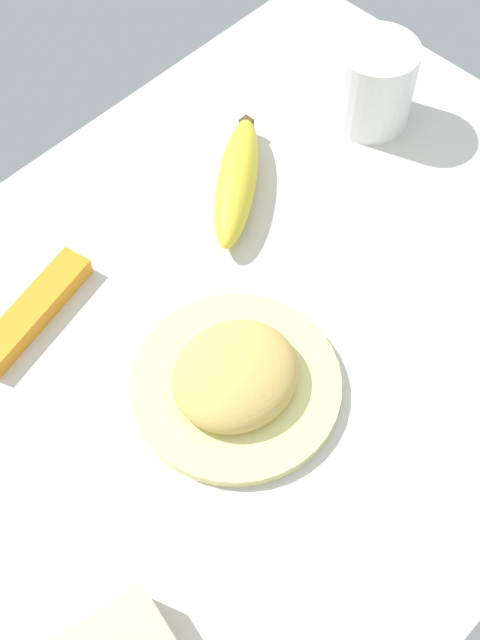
# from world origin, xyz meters

# --- Properties ---
(tabletop) EXTENTS (0.90, 0.64, 0.02)m
(tabletop) POSITION_xyz_m (0.00, 0.00, 0.01)
(tabletop) COLOR beige
(tabletop) RESTS_ON ground
(plate_of_food) EXTENTS (0.19, 0.19, 0.05)m
(plate_of_food) POSITION_xyz_m (-0.04, -0.04, 0.04)
(plate_of_food) COLOR #EAE58C
(plate_of_food) RESTS_ON tabletop
(coffee_mug_black) EXTENTS (0.09, 0.11, 0.10)m
(coffee_mug_black) POSITION_xyz_m (0.31, 0.10, 0.07)
(coffee_mug_black) COLOR white
(coffee_mug_black) RESTS_ON tabletop
(banana) EXTENTS (0.17, 0.14, 0.04)m
(banana) POSITION_xyz_m (0.13, 0.13, 0.04)
(banana) COLOR yellow
(banana) RESTS_ON tabletop
(snack_bar) EXTENTS (0.15, 0.06, 0.02)m
(snack_bar) POSITION_xyz_m (-0.12, 0.16, 0.03)
(snack_bar) COLOR orange
(snack_bar) RESTS_ON tabletop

